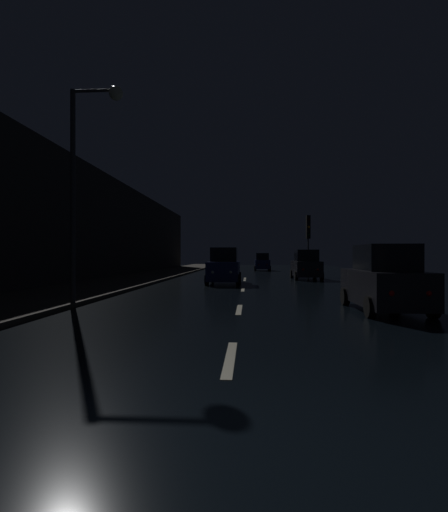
# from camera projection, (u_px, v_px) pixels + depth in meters

# --- Properties ---
(ground) EXTENTS (27.20, 84.00, 0.02)m
(ground) POSITION_uv_depth(u_px,v_px,m) (245.00, 279.00, 27.66)
(ground) COLOR black
(sidewalk_left) EXTENTS (4.40, 84.00, 0.15)m
(sidewalk_left) POSITION_uv_depth(u_px,v_px,m) (143.00, 277.00, 28.14)
(sidewalk_left) COLOR #38332B
(sidewalk_left) RESTS_ON ground
(building_facade_left) EXTENTS (0.80, 63.00, 7.40)m
(building_facade_left) POSITION_uv_depth(u_px,v_px,m) (88.00, 224.00, 24.82)
(building_facade_left) COLOR #2D2B28
(building_facade_left) RESTS_ON ground
(lane_centerline) EXTENTS (0.16, 24.02, 0.01)m
(lane_centerline) POSITION_uv_depth(u_px,v_px,m) (243.00, 291.00, 18.22)
(lane_centerline) COLOR beige
(lane_centerline) RESTS_ON ground
(traffic_light_far_right) EXTENTS (0.34, 0.47, 4.93)m
(traffic_light_far_right) POSITION_uv_depth(u_px,v_px,m) (308.00, 232.00, 31.61)
(traffic_light_far_right) COLOR #38383A
(traffic_light_far_right) RESTS_ON ground
(streetlamp_overhead) EXTENTS (1.70, 0.44, 7.00)m
(streetlamp_overhead) POSITION_uv_depth(u_px,v_px,m) (87.00, 161.00, 12.33)
(streetlamp_overhead) COLOR #2D2D30
(streetlamp_overhead) RESTS_ON ground
(car_approaching_headlights) EXTENTS (1.94, 4.21, 2.12)m
(car_approaching_headlights) POSITION_uv_depth(u_px,v_px,m) (224.00, 267.00, 22.97)
(car_approaching_headlights) COLOR #141E51
(car_approaching_headlights) RESTS_ON ground
(car_parked_right_near) EXTENTS (1.81, 3.92, 1.97)m
(car_parked_right_near) POSITION_uv_depth(u_px,v_px,m) (384.00, 281.00, 11.52)
(car_parked_right_near) COLOR black
(car_parked_right_near) RESTS_ON ground
(car_distant_taillights) EXTENTS (1.78, 3.85, 1.94)m
(car_distant_taillights) POSITION_uv_depth(u_px,v_px,m) (262.00, 263.00, 43.32)
(car_distant_taillights) COLOR #141E51
(car_distant_taillights) RESTS_ON ground
(car_parked_right_far) EXTENTS (1.89, 4.10, 2.06)m
(car_parked_right_far) POSITION_uv_depth(u_px,v_px,m) (306.00, 266.00, 27.35)
(car_parked_right_far) COLOR black
(car_parked_right_far) RESTS_ON ground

